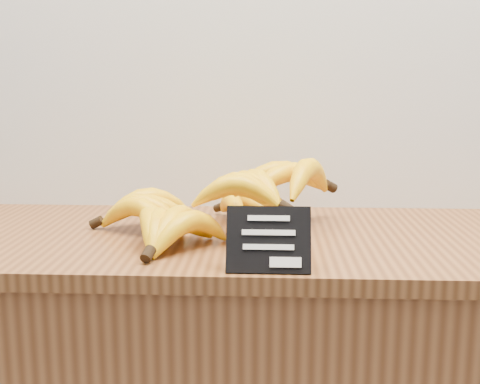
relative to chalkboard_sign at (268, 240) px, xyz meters
name	(u,v)px	position (x,y,z in m)	size (l,w,h in m)	color
counter_top	(241,240)	(-0.05, 0.23, -0.06)	(1.32, 0.54, 0.03)	brown
chalkboard_sign	(268,240)	(0.00, 0.00, 0.00)	(0.13, 0.01, 0.10)	black
banana_pile	(225,203)	(-0.09, 0.24, 0.01)	(0.52, 0.42, 0.13)	yellow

